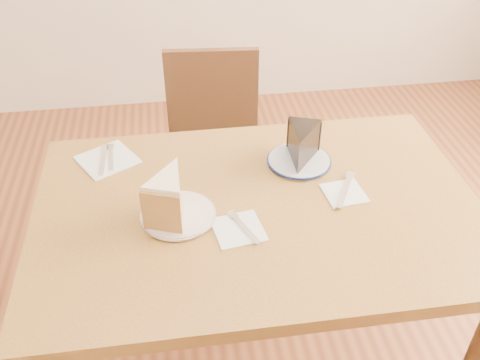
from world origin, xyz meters
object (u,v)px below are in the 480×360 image
at_px(plate_navy, 299,161).
at_px(chair_far, 214,155).
at_px(carrot_cake, 171,194).
at_px(plate_cream, 178,215).
at_px(chocolate_cake, 301,148).
at_px(table, 258,231).

bearing_deg(plate_navy, chair_far, 113.92).
distance_m(chair_far, carrot_cake, 0.76).
height_order(plate_cream, chocolate_cake, chocolate_cake).
bearing_deg(plate_navy, table, -131.16).
bearing_deg(chocolate_cake, table, 67.04).
distance_m(plate_cream, plate_navy, 0.42).
bearing_deg(carrot_cake, plate_navy, 45.93).
bearing_deg(table, plate_navy, 48.84).
height_order(chair_far, carrot_cake, carrot_cake).
height_order(table, chair_far, chair_far).
xyz_separation_m(table, carrot_cake, (-0.23, -0.01, 0.17)).
bearing_deg(chocolate_cake, plate_navy, -64.27).
xyz_separation_m(plate_cream, chocolate_cake, (0.37, 0.19, 0.05)).
distance_m(plate_cream, chocolate_cake, 0.42).
xyz_separation_m(plate_navy, chocolate_cake, (0.00, -0.01, 0.05)).
relative_size(plate_cream, plate_navy, 1.04).
relative_size(chair_far, chocolate_cake, 6.27).
distance_m(plate_navy, chocolate_cake, 0.05).
bearing_deg(chair_far, carrot_cake, 80.08).
xyz_separation_m(table, plate_navy, (0.15, 0.17, 0.10)).
relative_size(chair_far, plate_cream, 4.55).
xyz_separation_m(carrot_cake, chocolate_cake, (0.38, 0.18, -0.01)).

